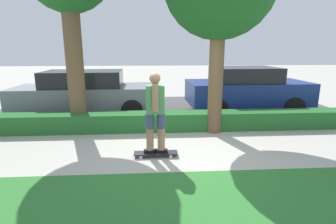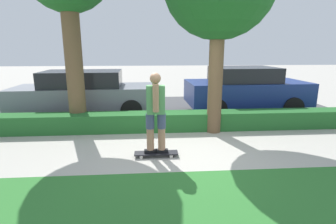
{
  "view_description": "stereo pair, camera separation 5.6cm",
  "coord_description": "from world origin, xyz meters",
  "px_view_note": "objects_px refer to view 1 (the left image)",
  "views": [
    {
      "loc": [
        -0.6,
        -5.35,
        2.2
      ],
      "look_at": [
        -0.21,
        0.6,
        0.75
      ],
      "focal_mm": 28.0,
      "sensor_mm": 36.0,
      "label": 1
    },
    {
      "loc": [
        -0.66,
        -5.35,
        2.2
      ],
      "look_at": [
        -0.21,
        0.6,
        0.75
      ],
      "focal_mm": 28.0,
      "sensor_mm": 36.0,
      "label": 2
    }
  ],
  "objects_px": {
    "skater_person": "(155,111)",
    "parked_car_front": "(88,92)",
    "skateboard": "(156,153)",
    "parked_car_middle": "(246,89)"
  },
  "relations": [
    {
      "from": "skateboard",
      "to": "skater_person",
      "type": "xyz_separation_m",
      "value": [
        0.0,
        0.0,
        0.9
      ]
    },
    {
      "from": "skateboard",
      "to": "parked_car_front",
      "type": "bearing_deg",
      "value": 120.88
    },
    {
      "from": "skater_person",
      "to": "parked_car_front",
      "type": "bearing_deg",
      "value": 120.88
    },
    {
      "from": "skateboard",
      "to": "parked_car_middle",
      "type": "distance_m",
      "value": 4.95
    },
    {
      "from": "skateboard",
      "to": "skater_person",
      "type": "distance_m",
      "value": 0.9
    },
    {
      "from": "parked_car_middle",
      "to": "parked_car_front",
      "type": "bearing_deg",
      "value": 178.6
    },
    {
      "from": "parked_car_front",
      "to": "skateboard",
      "type": "bearing_deg",
      "value": -60.93
    },
    {
      "from": "skater_person",
      "to": "parked_car_middle",
      "type": "bearing_deg",
      "value": 48.86
    },
    {
      "from": "skateboard",
      "to": "parked_car_middle",
      "type": "xyz_separation_m",
      "value": [
        3.22,
        3.68,
        0.76
      ]
    },
    {
      "from": "skateboard",
      "to": "parked_car_front",
      "type": "xyz_separation_m",
      "value": [
        -2.18,
        3.64,
        0.72
      ]
    }
  ]
}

